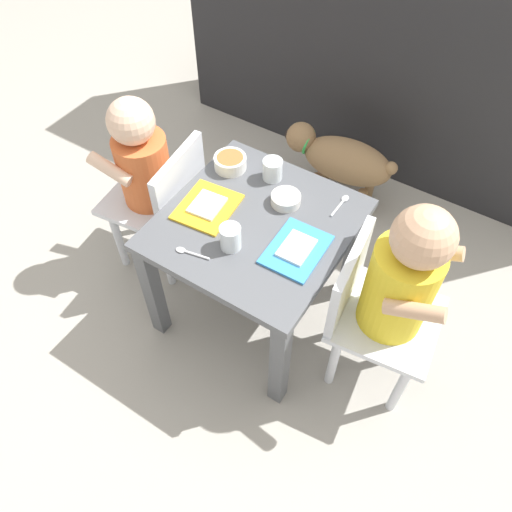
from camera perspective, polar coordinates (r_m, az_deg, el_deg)
name	(u,v)px	position (r m, az deg, el deg)	size (l,w,h in m)	color
ground_plane	(256,307)	(1.78, 0.00, -5.77)	(7.00, 7.00, 0.00)	#9E998E
kitchen_cabinet_back	(401,44)	(2.15, 15.99, 21.98)	(1.75, 0.32, 1.00)	#232326
dining_table	(256,241)	(1.49, 0.00, 1.70)	(0.51, 0.53, 0.44)	#515459
seated_child_left	(147,169)	(1.65, -12.18, 9.53)	(0.31, 0.31, 0.67)	silver
seated_child_right	(397,284)	(1.33, 15.56, -3.11)	(0.31, 0.31, 0.72)	silver
dog	(341,159)	(2.01, 9.51, 10.67)	(0.46, 0.20, 0.30)	olive
food_tray_left	(207,206)	(1.47, -5.50, 5.58)	(0.17, 0.19, 0.02)	gold
food_tray_right	(296,249)	(1.36, 4.57, 0.79)	(0.14, 0.19, 0.02)	#388CD8
water_cup_left	(272,171)	(1.54, 1.87, 9.58)	(0.06, 0.06, 0.07)	white
water_cup_right	(231,239)	(1.35, -2.88, 1.97)	(0.06, 0.06, 0.07)	white
cereal_bowl_right_side	(230,162)	(1.58, -2.92, 10.51)	(0.10, 0.10, 0.04)	white
veggie_bowl_far	(286,199)	(1.47, 3.37, 6.42)	(0.09, 0.09, 0.03)	silver
spoon_by_left_tray	(189,253)	(1.36, -7.54, 0.39)	(0.10, 0.03, 0.01)	silver
spoon_by_right_tray	(341,203)	(1.49, 9.54, 5.85)	(0.02, 0.10, 0.01)	silver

